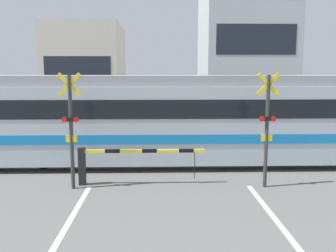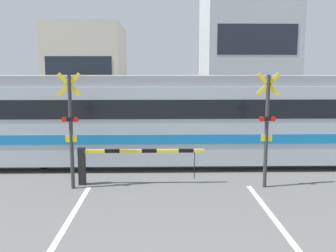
{
  "view_description": "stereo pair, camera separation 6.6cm",
  "coord_description": "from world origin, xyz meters",
  "px_view_note": "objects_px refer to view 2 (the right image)",
  "views": [
    {
      "loc": [
        -0.35,
        -3.02,
        3.47
      ],
      "look_at": [
        0.0,
        9.48,
        1.6
      ],
      "focal_mm": 40.0,
      "sensor_mm": 36.0,
      "label": 1
    },
    {
      "loc": [
        -0.28,
        -3.02,
        3.47
      ],
      "look_at": [
        0.0,
        9.48,
        1.6
      ],
      "focal_mm": 40.0,
      "sensor_mm": 36.0,
      "label": 2
    }
  ],
  "objects_px": {
    "commuter_train": "(220,117)",
    "crossing_signal_right": "(267,125)",
    "crossing_barrier_near": "(113,159)",
    "pedestrian": "(151,116)",
    "crossing_barrier_far": "(203,129)",
    "crossing_signal_left": "(71,126)"
  },
  "relations": [
    {
      "from": "commuter_train",
      "to": "crossing_signal_right",
      "type": "distance_m",
      "value": 3.14
    },
    {
      "from": "crossing_barrier_near",
      "to": "pedestrian",
      "type": "distance_m",
      "value": 9.09
    },
    {
      "from": "crossing_barrier_near",
      "to": "crossing_signal_left",
      "type": "bearing_deg",
      "value": -162.36
    },
    {
      "from": "crossing_signal_right",
      "to": "pedestrian",
      "type": "distance_m",
      "value": 10.11
    },
    {
      "from": "crossing_barrier_near",
      "to": "crossing_signal_left",
      "type": "distance_m",
      "value": 1.63
    },
    {
      "from": "commuter_train",
      "to": "crossing_signal_right",
      "type": "height_order",
      "value": "crossing_signal_right"
    },
    {
      "from": "crossing_barrier_near",
      "to": "crossing_signal_left",
      "type": "xyz_separation_m",
      "value": [
        -1.16,
        -0.37,
        1.08
      ]
    },
    {
      "from": "crossing_barrier_far",
      "to": "commuter_train",
      "type": "bearing_deg",
      "value": -85.18
    },
    {
      "from": "crossing_signal_right",
      "to": "crossing_barrier_near",
      "type": "bearing_deg",
      "value": 175.36
    },
    {
      "from": "crossing_signal_right",
      "to": "crossing_signal_left",
      "type": "bearing_deg",
      "value": 180.0
    },
    {
      "from": "crossing_barrier_far",
      "to": "pedestrian",
      "type": "xyz_separation_m",
      "value": [
        -2.45,
        3.26,
        0.22
      ]
    },
    {
      "from": "crossing_barrier_far",
      "to": "crossing_signal_right",
      "type": "height_order",
      "value": "crossing_signal_right"
    },
    {
      "from": "crossing_barrier_near",
      "to": "crossing_signal_right",
      "type": "xyz_separation_m",
      "value": [
        4.55,
        -0.37,
        1.08
      ]
    },
    {
      "from": "pedestrian",
      "to": "crossing_barrier_far",
      "type": "bearing_deg",
      "value": -53.06
    },
    {
      "from": "crossing_signal_left",
      "to": "crossing_signal_right",
      "type": "relative_size",
      "value": 1.0
    },
    {
      "from": "commuter_train",
      "to": "crossing_barrier_far",
      "type": "relative_size",
      "value": 5.36
    },
    {
      "from": "commuter_train",
      "to": "crossing_barrier_near",
      "type": "bearing_deg",
      "value": -144.15
    },
    {
      "from": "crossing_barrier_far",
      "to": "crossing_signal_right",
      "type": "distance_m",
      "value": 6.35
    },
    {
      "from": "commuter_train",
      "to": "crossing_signal_right",
      "type": "bearing_deg",
      "value": -73.42
    },
    {
      "from": "commuter_train",
      "to": "crossing_barrier_near",
      "type": "xyz_separation_m",
      "value": [
        -3.66,
        -2.64,
        -0.95
      ]
    },
    {
      "from": "crossing_barrier_far",
      "to": "crossing_signal_right",
      "type": "bearing_deg",
      "value": -79.31
    },
    {
      "from": "crossing_barrier_far",
      "to": "pedestrian",
      "type": "height_order",
      "value": "pedestrian"
    }
  ]
}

